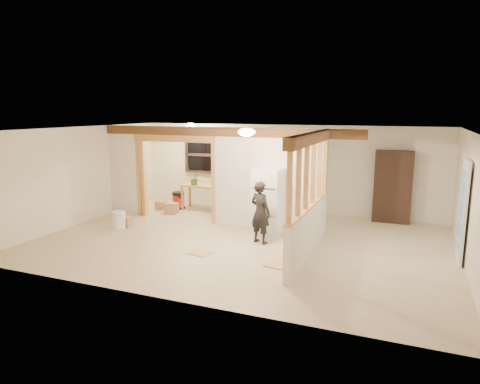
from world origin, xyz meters
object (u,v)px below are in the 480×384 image
at_px(woman, 260,212).
at_px(shop_vac, 178,200).
at_px(refrigerator, 268,201).
at_px(bookshelf, 393,187).
at_px(work_table, 202,197).

xyz_separation_m(woman, shop_vac, (-3.38, 2.24, -0.44)).
bearing_deg(refrigerator, bookshelf, 39.10).
relative_size(refrigerator, woman, 1.12).
height_order(refrigerator, bookshelf, bookshelf).
distance_m(shop_vac, bookshelf, 6.08).
xyz_separation_m(shop_vac, bookshelf, (6.00, 0.74, 0.69)).
xyz_separation_m(refrigerator, woman, (0.09, -0.79, -0.08)).
bearing_deg(shop_vac, work_table, 13.74).
distance_m(work_table, shop_vac, 0.74).
bearing_deg(work_table, shop_vac, -161.32).
bearing_deg(woman, bookshelf, -110.58).
bearing_deg(shop_vac, woman, -33.56).
relative_size(work_table, shop_vac, 2.27).
bearing_deg(woman, refrigerator, -62.81).
xyz_separation_m(refrigerator, shop_vac, (-3.29, 1.46, -0.52)).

